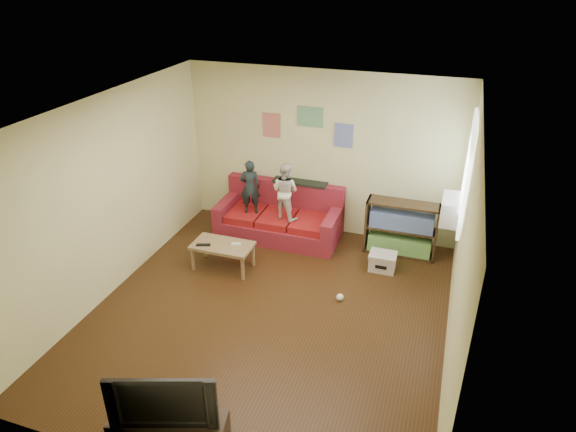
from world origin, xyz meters
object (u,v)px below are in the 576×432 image
(sofa, at_px, (280,218))
(television, at_px, (164,395))
(child_b, at_px, (285,191))
(file_box, at_px, (383,261))
(child_a, at_px, (250,187))
(coffee_table, at_px, (223,248))
(bookshelf, at_px, (401,231))

(sofa, height_order, television, television)
(child_b, relative_size, file_box, 2.36)
(child_a, bearing_deg, child_b, 160.99)
(coffee_table, bearing_deg, child_a, 89.23)
(child_b, distance_m, file_box, 1.86)
(child_a, distance_m, coffee_table, 1.20)
(child_a, distance_m, file_box, 2.41)
(coffee_table, distance_m, television, 3.21)
(television, bearing_deg, file_box, 51.19)
(child_a, xyz_separation_m, coffee_table, (-0.01, -1.08, -0.53))
(sofa, relative_size, television, 2.04)
(file_box, bearing_deg, television, -110.30)
(bookshelf, distance_m, television, 4.63)
(coffee_table, height_order, file_box, coffee_table)
(sofa, xyz_separation_m, coffee_table, (-0.47, -1.25, 0.05))
(sofa, relative_size, file_box, 5.07)
(child_a, xyz_separation_m, file_box, (2.26, -0.38, -0.74))
(child_a, xyz_separation_m, television, (0.87, -4.15, -0.19))
(sofa, distance_m, bookshelf, 1.98)
(child_a, relative_size, file_box, 2.28)
(sofa, xyz_separation_m, child_a, (-0.45, -0.17, 0.58))
(bookshelf, bearing_deg, sofa, -179.29)
(coffee_table, distance_m, bookshelf, 2.76)
(child_a, height_order, file_box, child_a)
(file_box, bearing_deg, child_b, 167.28)
(child_b, bearing_deg, file_box, -177.09)
(child_a, xyz_separation_m, bookshelf, (2.43, 0.19, -0.49))
(file_box, height_order, television, television)
(child_a, height_order, child_b, child_b)
(child_b, distance_m, bookshelf, 1.91)
(child_a, bearing_deg, bookshelf, 165.54)
(coffee_table, xyz_separation_m, television, (0.88, -3.07, 0.35))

